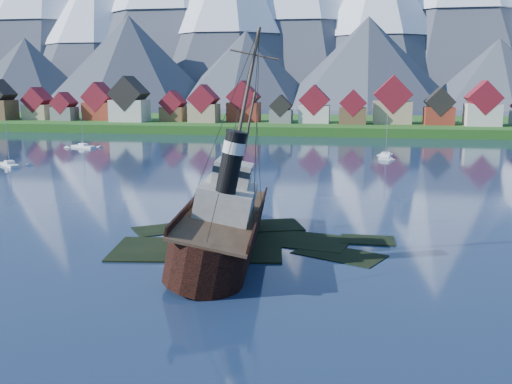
% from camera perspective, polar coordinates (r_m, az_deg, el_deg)
% --- Properties ---
extents(ground, '(1400.00, 1400.00, 0.00)m').
position_cam_1_polar(ground, '(62.76, -2.71, -5.45)').
color(ground, '#182744').
rests_on(ground, ground).
extents(shoal, '(31.71, 21.24, 1.14)m').
position_cam_1_polar(shoal, '(64.53, -0.75, -5.30)').
color(shoal, black).
rests_on(shoal, ground).
extents(shore_bank, '(600.00, 80.00, 3.20)m').
position_cam_1_polar(shore_bank, '(229.81, 6.62, 6.41)').
color(shore_bank, '#204D16').
rests_on(shore_bank, ground).
extents(seawall, '(600.00, 2.50, 2.00)m').
position_cam_1_polar(seawall, '(192.02, 5.94, 5.56)').
color(seawall, '#3F3D38').
rests_on(seawall, ground).
extents(town, '(250.96, 16.69, 17.30)m').
position_cam_1_polar(town, '(216.14, -2.51, 8.58)').
color(town, maroon).
rests_on(town, ground).
extents(mountains, '(965.00, 340.00, 205.00)m').
position_cam_1_polar(mountains, '(544.93, 8.80, 18.33)').
color(mountains, '#2D333D').
rests_on(mountains, ground).
extents(tugboat_wreck, '(7.17, 30.88, 24.47)m').
position_cam_1_polar(tugboat_wreck, '(61.34, -3.50, -2.88)').
color(tugboat_wreck, black).
rests_on(tugboat_wreck, ground).
extents(sailboat_c, '(7.91, 4.78, 10.01)m').
position_cam_1_polar(sailboat_c, '(164.14, -16.88, 4.33)').
color(sailboat_c, white).
rests_on(sailboat_c, ground).
extents(sailboat_e, '(3.81, 9.55, 10.78)m').
position_cam_1_polar(sailboat_e, '(139.42, 12.85, 3.44)').
color(sailboat_e, white).
rests_on(sailboat_e, ground).
extents(sailboat_f, '(6.81, 6.17, 10.29)m').
position_cam_1_polar(sailboat_f, '(132.99, -23.42, 2.47)').
color(sailboat_f, white).
rests_on(sailboat_f, ground).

